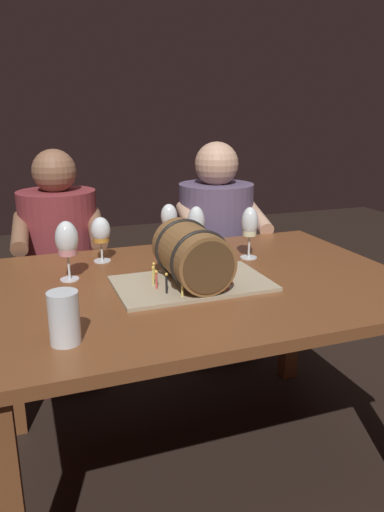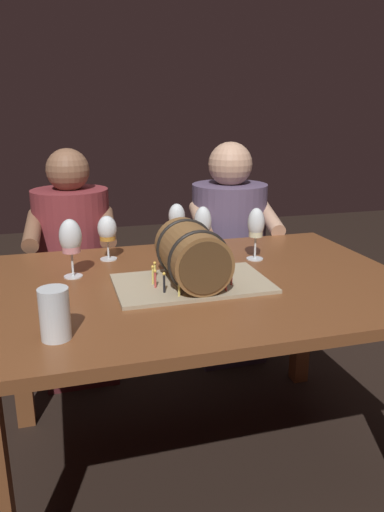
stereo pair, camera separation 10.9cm
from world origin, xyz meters
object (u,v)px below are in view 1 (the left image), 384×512
(wine_glass_empty, at_px, (196,222))
(wine_glass_white, at_px, (250,225))
(dining_table, at_px, (200,307))
(wine_glass_amber, at_px, (101,232))
(barrel_cake, at_px, (192,259))
(person_seated_right, at_px, (215,258))
(beer_pint, at_px, (64,319))
(wine_glass_rose, at_px, (67,241))
(person_seated_left, at_px, (63,279))
(wine_glass_red, at_px, (169,219))

(wine_glass_empty, distance_m, wine_glass_white, 0.21)
(dining_table, height_order, wine_glass_amber, wine_glass_amber)
(wine_glass_white, bearing_deg, dining_table, -147.18)
(barrel_cake, xyz_separation_m, person_seated_right, (0.43, 0.82, -0.28))
(beer_pint, bearing_deg, wine_glass_rose, 82.51)
(dining_table, relative_size, wine_glass_amber, 8.21)
(wine_glass_white, bearing_deg, wine_glass_rose, -178.26)
(person_seated_left, bearing_deg, person_seated_right, 0.02)
(wine_glass_red, bearing_deg, wine_glass_empty, -49.38)
(barrel_cake, bearing_deg, person_seated_left, 112.91)
(wine_glass_amber, distance_m, beer_pint, 0.68)
(wine_glass_amber, height_order, beer_pint, wine_glass_amber)
(person_seated_right, bearing_deg, wine_glass_amber, -145.34)
(beer_pint, bearing_deg, person_seated_left, 85.53)
(wine_glass_empty, distance_m, person_seated_right, 0.65)
(wine_glass_empty, bearing_deg, barrel_cake, -112.68)
(dining_table, bearing_deg, wine_glass_rose, 159.59)
(beer_pint, distance_m, person_seated_left, 1.14)
(dining_table, xyz_separation_m, barrel_cake, (-0.04, -0.04, 0.19))
(dining_table, distance_m, person_seated_left, 0.88)
(wine_glass_rose, distance_m, wine_glass_red, 0.49)
(wine_glass_empty, bearing_deg, dining_table, -108.26)
(person_seated_left, distance_m, person_seated_right, 0.78)
(dining_table, height_order, wine_glass_empty, wine_glass_empty)
(wine_glass_amber, height_order, wine_glass_red, wine_glass_red)
(person_seated_right, bearing_deg, beer_pint, -128.11)
(wine_glass_rose, relative_size, wine_glass_red, 1.06)
(dining_table, xyz_separation_m, wine_glass_rose, (-0.41, 0.15, 0.23))
(dining_table, distance_m, wine_glass_empty, 0.39)
(wine_glass_amber, bearing_deg, dining_table, -50.12)
(dining_table, bearing_deg, wine_glass_empty, 71.74)
(wine_glass_red, bearing_deg, wine_glass_amber, -167.27)
(wine_glass_rose, relative_size, person_seated_left, 0.18)
(barrel_cake, height_order, wine_glass_rose, barrel_cake)
(dining_table, relative_size, person_seated_right, 1.23)
(dining_table, height_order, beer_pint, beer_pint)
(wine_glass_rose, height_order, person_seated_left, person_seated_left)
(wine_glass_red, xyz_separation_m, person_seated_left, (-0.41, 0.39, -0.34))
(wine_glass_white, xyz_separation_m, person_seated_right, (0.12, 0.61, -0.32))
(wine_glass_red, xyz_separation_m, beer_pint, (-0.49, -0.71, -0.07))
(person_seated_left, bearing_deg, wine_glass_empty, -45.00)
(wine_glass_rose, xyz_separation_m, beer_pint, (-0.06, -0.47, -0.07))
(wine_glass_empty, xyz_separation_m, wine_glass_red, (-0.08, 0.10, 0.00))
(person_seated_left, bearing_deg, barrel_cake, -67.09)
(barrel_cake, bearing_deg, wine_glass_red, 82.30)
(wine_glass_red, distance_m, person_seated_left, 0.66)
(barrel_cake, height_order, person_seated_left, person_seated_left)
(wine_glass_amber, bearing_deg, person_seated_left, 104.32)
(wine_glass_white, height_order, beer_pint, wine_glass_white)
(barrel_cake, relative_size, wine_glass_empty, 2.59)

